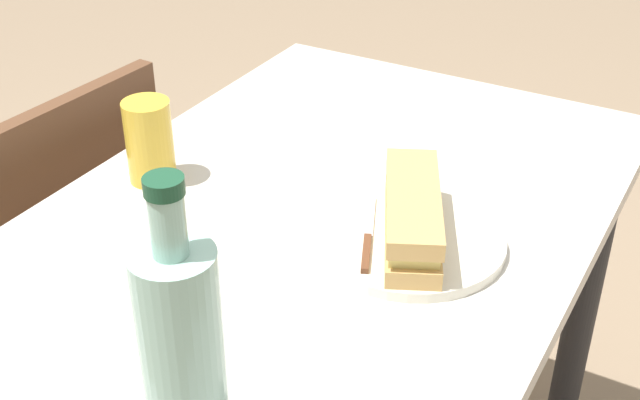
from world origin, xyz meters
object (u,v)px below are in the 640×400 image
object	(u,v)px
dining_table	(320,287)
plate_near	(411,241)
chair_far	(57,264)
baguette_sandwich_near	(412,214)
water_bottle	(182,351)
beer_glass	(149,141)
knife_near	(368,237)

from	to	relation	value
dining_table	plate_near	xyz separation A→B (m)	(-0.01, -0.15, 0.14)
chair_far	baguette_sandwich_near	xyz separation A→B (m)	(-0.01, -0.71, 0.34)
water_bottle	beer_glass	size ratio (longest dim) A/B	2.40
baguette_sandwich_near	chair_far	bearing A→B (deg)	89.36
plate_near	beer_glass	xyz separation A→B (m)	(-0.03, 0.41, 0.06)
baguette_sandwich_near	knife_near	size ratio (longest dim) A/B	1.45
knife_near	baguette_sandwich_near	bearing A→B (deg)	-53.32
chair_far	beer_glass	distance (m)	0.46
plate_near	baguette_sandwich_near	bearing A→B (deg)	0.00
water_bottle	plate_near	bearing A→B (deg)	-5.77
baguette_sandwich_near	water_bottle	world-z (taller)	water_bottle
baguette_sandwich_near	beer_glass	world-z (taller)	beer_glass
dining_table	water_bottle	size ratio (longest dim) A/B	3.58
knife_near	chair_far	bearing A→B (deg)	86.29
water_bottle	baguette_sandwich_near	bearing A→B (deg)	-5.77
dining_table	plate_near	bearing A→B (deg)	-95.15
water_bottle	beer_glass	bearing A→B (deg)	42.87
chair_far	knife_near	bearing A→B (deg)	-93.71
chair_far	beer_glass	size ratio (longest dim) A/B	6.65
chair_far	beer_glass	bearing A→B (deg)	-97.04
baguette_sandwich_near	beer_glass	size ratio (longest dim) A/B	1.92
dining_table	knife_near	xyz separation A→B (m)	(-0.05, -0.10, 0.15)
chair_far	baguette_sandwich_near	distance (m)	0.79
water_bottle	beer_glass	world-z (taller)	water_bottle
baguette_sandwich_near	water_bottle	size ratio (longest dim) A/B	0.80
plate_near	knife_near	xyz separation A→B (m)	(-0.04, 0.05, 0.01)
chair_far	knife_near	world-z (taller)	chair_far
baguette_sandwich_near	water_bottle	xyz separation A→B (m)	(-0.43, 0.04, 0.08)
baguette_sandwich_near	dining_table	bearing A→B (deg)	84.85
knife_near	beer_glass	bearing A→B (deg)	89.01
chair_far	water_bottle	bearing A→B (deg)	-123.16
plate_near	knife_near	size ratio (longest dim) A/B	1.50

